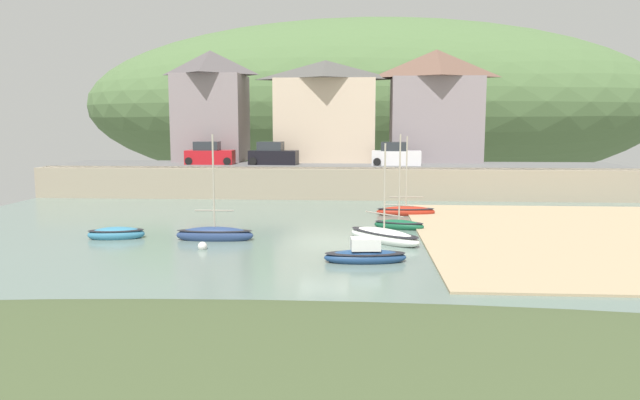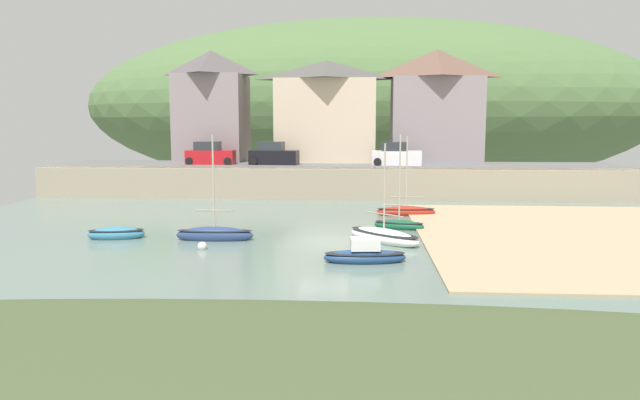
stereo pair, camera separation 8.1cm
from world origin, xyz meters
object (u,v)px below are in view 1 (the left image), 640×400
object	(u,v)px
waterfront_building_centre	(325,111)
sailboat_white_hull	(399,224)
waterfront_building_right	(436,105)
sailboat_nearest_shore	(384,236)
waterfront_building_left	(211,105)
mooring_buoy	(202,246)
sailboat_far_left	(215,234)
dinghy_open_wooden	(406,211)
motorboat_with_cabin	(365,255)
parked_car_near_slipway	(209,155)
parked_car_end_of_row	(396,155)
sailboat_tall_mast	(116,234)
parked_car_by_wall	(273,155)

from	to	relation	value
waterfront_building_centre	sailboat_white_hull	xyz separation A→B (m)	(5.36, -21.31, -6.78)
sailboat_white_hull	waterfront_building_right	bearing A→B (deg)	94.42
waterfront_building_centre	sailboat_nearest_shore	size ratio (longest dim) A/B	1.78
waterfront_building_left	mooring_buoy	size ratio (longest dim) A/B	22.44
waterfront_building_left	sailboat_far_left	size ratio (longest dim) A/B	1.79
waterfront_building_right	dinghy_open_wooden	bearing A→B (deg)	-103.27
waterfront_building_centre	dinghy_open_wooden	size ratio (longest dim) A/B	1.75
motorboat_with_cabin	waterfront_building_right	bearing A→B (deg)	71.89
waterfront_building_centre	waterfront_building_right	bearing A→B (deg)	0.00
waterfront_building_right	sailboat_white_hull	xyz separation A→B (m)	(-4.63, -21.31, -7.25)
sailboat_far_left	parked_car_near_slipway	world-z (taller)	sailboat_far_left
waterfront_building_left	waterfront_building_centre	bearing A→B (deg)	-0.00
sailboat_white_hull	motorboat_with_cabin	bearing A→B (deg)	-87.22
dinghy_open_wooden	parked_car_near_slipway	bearing A→B (deg)	139.73
waterfront_building_centre	sailboat_far_left	bearing A→B (deg)	-99.81
parked_car_end_of_row	mooring_buoy	distance (m)	25.42
sailboat_tall_mast	mooring_buoy	size ratio (longest dim) A/B	6.82
motorboat_with_cabin	sailboat_nearest_shore	distance (m)	4.48
sailboat_tall_mast	parked_car_end_of_row	bearing A→B (deg)	40.65
waterfront_building_right	sailboat_nearest_shore	xyz separation A→B (m)	(-5.64, -25.11, -7.23)
waterfront_building_left	parked_car_end_of_row	distance (m)	17.93
sailboat_white_hull	sailboat_tall_mast	bearing A→B (deg)	-149.16
sailboat_tall_mast	parked_car_end_of_row	distance (m)	26.12
parked_car_near_slipway	mooring_buoy	distance (m)	23.71
parked_car_by_wall	motorboat_with_cabin	bearing A→B (deg)	-68.23
sailboat_nearest_shore	parked_car_near_slipway	world-z (taller)	sailboat_nearest_shore
waterfront_building_left	parked_car_by_wall	bearing A→B (deg)	-35.28
waterfront_building_right	parked_car_end_of_row	bearing A→B (deg)	-130.14
waterfront_building_right	parked_car_near_slipway	distance (m)	20.71
dinghy_open_wooden	sailboat_nearest_shore	bearing A→B (deg)	-105.31
waterfront_building_right	sailboat_far_left	world-z (taller)	waterfront_building_right
waterfront_building_centre	parked_car_end_of_row	xyz separation A→B (m)	(6.20, -4.50, -3.84)
sailboat_white_hull	parked_car_by_wall	xyz separation A→B (m)	(-9.62, 16.81, 2.94)
motorboat_with_cabin	parked_car_by_wall	distance (m)	26.26
motorboat_with_cabin	sailboat_white_hull	xyz separation A→B (m)	(2.02, 8.16, -0.03)
motorboat_with_cabin	sailboat_tall_mast	distance (m)	13.68
sailboat_tall_mast	parked_car_by_wall	size ratio (longest dim) A/B	0.73
parked_car_near_slipway	parked_car_by_wall	size ratio (longest dim) A/B	0.97
parked_car_by_wall	dinghy_open_wooden	bearing A→B (deg)	-43.68
sailboat_far_left	motorboat_with_cabin	bearing A→B (deg)	-30.40
motorboat_with_cabin	parked_car_end_of_row	size ratio (longest dim) A/B	0.88
waterfront_building_right	sailboat_tall_mast	bearing A→B (deg)	-128.00
waterfront_building_centre	sailboat_far_left	world-z (taller)	waterfront_building_centre
waterfront_building_centre	sailboat_tall_mast	bearing A→B (deg)	-110.96
sailboat_tall_mast	sailboat_white_hull	distance (m)	15.44
parked_car_near_slipway	parked_car_end_of_row	distance (m)	15.96
dinghy_open_wooden	parked_car_by_wall	distance (m)	15.99
waterfront_building_left	sailboat_white_hull	xyz separation A→B (m)	(15.98, -21.31, -7.28)
parked_car_end_of_row	mooring_buoy	size ratio (longest dim) A/B	9.32
sailboat_nearest_shore	sailboat_white_hull	xyz separation A→B (m)	(1.01, 3.80, -0.03)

